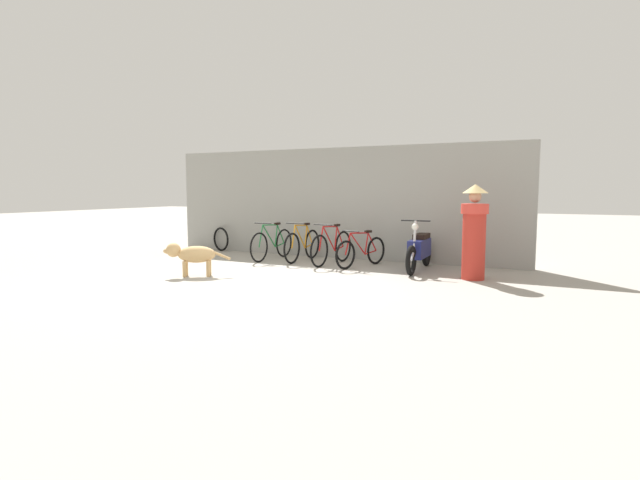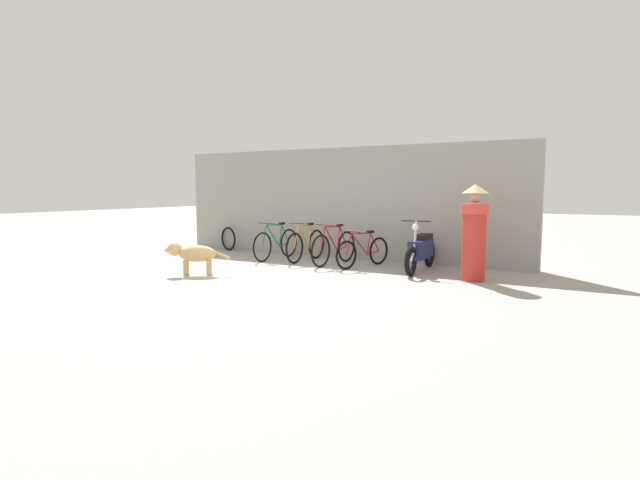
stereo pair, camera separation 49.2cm
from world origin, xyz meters
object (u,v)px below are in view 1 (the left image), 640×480
object	(u,v)px
bicycle_1	(302,245)
spare_tire_left	(221,239)
motorcycle	(419,250)
bicycle_3	(361,252)
stray_dog	(192,254)
person_in_robes	(474,230)
bicycle_0	(272,244)
bicycle_2	(332,247)

from	to	relation	value
bicycle_1	spare_tire_left	size ratio (longest dim) A/B	2.59
bicycle_1	motorcycle	xyz separation A→B (m)	(2.78, -0.13, 0.06)
bicycle_3	stray_dog	xyz separation A→B (m)	(-2.45, -2.53, 0.09)
bicycle_3	person_in_robes	size ratio (longest dim) A/B	0.90
bicycle_0	bicycle_2	xyz separation A→B (m)	(1.59, -0.06, 0.01)
stray_dog	spare_tire_left	bearing A→B (deg)	-91.31
bicycle_3	spare_tire_left	xyz separation A→B (m)	(-4.41, 0.89, -0.01)
bicycle_1	person_in_robes	bearing A→B (deg)	81.00
bicycle_3	motorcycle	size ratio (longest dim) A/B	0.82
bicycle_0	motorcycle	bearing A→B (deg)	91.06
bicycle_3	spare_tire_left	distance (m)	4.50
motorcycle	person_in_robes	size ratio (longest dim) A/B	1.11
bicycle_1	stray_dog	xyz separation A→B (m)	(-0.92, -2.72, 0.05)
bicycle_0	person_in_robes	size ratio (longest dim) A/B	1.00
motorcycle	person_in_robes	distance (m)	1.36
bicycle_1	bicycle_2	distance (m)	0.84
bicycle_1	person_in_robes	size ratio (longest dim) A/B	0.95
person_in_robes	motorcycle	bearing A→B (deg)	-62.87
stray_dog	bicycle_2	bearing A→B (deg)	-155.33
person_in_robes	spare_tire_left	size ratio (longest dim) A/B	2.73
bicycle_3	motorcycle	bearing A→B (deg)	110.07
bicycle_2	person_in_robes	size ratio (longest dim) A/B	0.99
motorcycle	bicycle_1	bearing A→B (deg)	-94.60
bicycle_3	motorcycle	world-z (taller)	motorcycle
motorcycle	stray_dog	distance (m)	4.52
bicycle_2	person_in_robes	world-z (taller)	person_in_robes
bicycle_1	motorcycle	world-z (taller)	motorcycle
person_in_robes	bicycle_0	bearing A→B (deg)	-44.65
bicycle_0	person_in_robes	bearing A→B (deg)	84.59
bicycle_2	bicycle_3	xyz separation A→B (m)	(0.71, -0.02, -0.05)
bicycle_0	bicycle_3	bearing A→B (deg)	89.35
bicycle_2	bicycle_3	world-z (taller)	bicycle_2
bicycle_0	motorcycle	size ratio (longest dim) A/B	0.91
bicycle_1	person_in_robes	distance (m)	4.03
stray_dog	spare_tire_left	distance (m)	3.94
bicycle_0	stray_dog	xyz separation A→B (m)	(-0.16, -2.62, 0.05)
bicycle_3	stray_dog	world-z (taller)	bicycle_3
bicycle_3	stray_dog	bearing A→B (deg)	-26.65
bicycle_0	stray_dog	size ratio (longest dim) A/B	1.56
bicycle_2	person_in_robes	distance (m)	3.20
bicycle_3	person_in_robes	xyz separation A→B (m)	(2.40, -0.48, 0.58)
bicycle_2	motorcycle	bearing A→B (deg)	96.43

